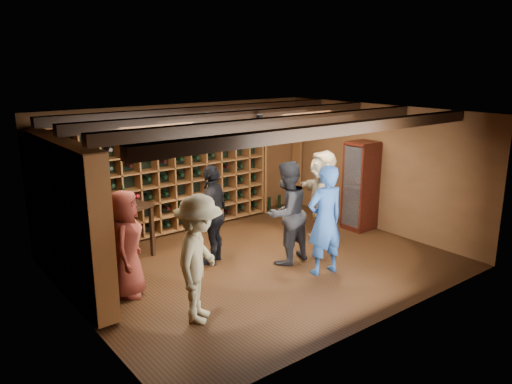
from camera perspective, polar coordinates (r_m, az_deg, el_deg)
ground at (r=8.50m, az=0.46°, el=-8.11°), size 6.00×6.00×0.00m
room_shell at (r=7.92m, az=0.26°, el=8.36°), size 6.00×6.00×6.00m
wine_rack_back at (r=9.76m, az=-10.48°, el=1.75°), size 4.65×0.30×2.20m
wine_rack_left at (r=7.57m, az=-20.71°, el=-2.73°), size 0.30×2.65×2.20m
crate_shelf at (r=11.29m, az=2.81°, el=5.88°), size 1.20×0.32×2.07m
display_cabinet at (r=10.18m, az=11.85°, el=0.50°), size 0.55×0.50×1.75m
man_blue_shirt at (r=7.90m, az=7.89°, el=-3.22°), size 0.70×0.52×1.77m
man_grey_suit at (r=8.28m, az=3.50°, el=-2.40°), size 0.92×0.75×1.73m
guest_red_floral at (r=7.36m, az=-14.68°, el=-5.74°), size 0.85×0.92×1.57m
guest_woman_black at (r=8.30m, az=-4.94°, el=-2.56°), size 1.03×0.92×1.68m
guest_khaki at (r=6.47m, az=-6.52°, el=-7.63°), size 1.23×1.21×1.70m
guest_beige at (r=9.32m, az=7.59°, el=-0.53°), size 1.24×1.66×1.74m
tasting_table at (r=8.55m, az=-15.94°, el=-2.64°), size 1.39×0.98×1.23m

